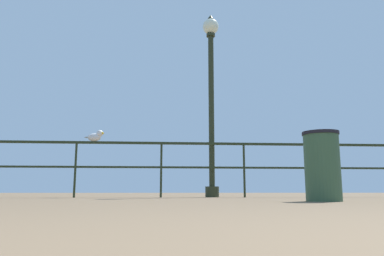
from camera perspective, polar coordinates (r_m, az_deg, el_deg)
The scene contains 4 objects.
pier_railing at distance 7.65m, azimuth 1.69°, elevation -4.47°, with size 25.58×0.05×1.12m.
lamppost_center at distance 8.22m, azimuth 2.95°, elevation 6.63°, with size 0.36×0.36×4.06m.
seagull_on_rail at distance 7.77m, azimuth -14.58°, elevation -1.25°, with size 0.44×0.30×0.22m.
trash_bin at distance 4.88m, azimuth 19.32°, elevation -5.51°, with size 0.45×0.45×0.86m.
Camera 1 is at (-0.80, -0.01, 0.12)m, focal length 34.83 mm.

